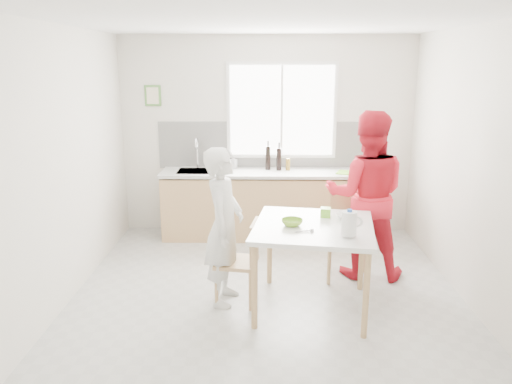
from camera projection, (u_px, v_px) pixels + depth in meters
ground at (267, 301)px, 5.05m from camera, size 4.50×4.50×0.00m
room_shell at (268, 140)px, 4.63m from camera, size 4.50×4.50×4.50m
window at (282, 111)px, 6.77m from camera, size 1.50×0.06×1.30m
backsplash at (267, 145)px, 6.90m from camera, size 3.00×0.02×0.65m
picture_frame at (153, 96)px, 6.75m from camera, size 0.22×0.03×0.28m
kitchen_counter at (266, 207)px, 6.83m from camera, size 2.84×0.64×1.37m
dining_table at (313, 234)px, 4.73m from camera, size 1.26×1.26×0.85m
chair_left at (243, 258)px, 4.92m from camera, size 0.45×0.45×0.85m
chair_far at (349, 229)px, 5.52m from camera, size 0.52×0.52×1.00m
person_white at (224, 227)px, 4.87m from camera, size 0.46×0.62×1.57m
person_red at (366, 195)px, 5.46m from camera, size 1.00×0.83×1.85m
bowl_green at (292, 222)px, 4.69m from camera, size 0.23×0.23×0.06m
bowl_white at (346, 216)px, 4.90m from camera, size 0.23×0.23×0.05m
milk_jug at (350, 223)px, 4.36m from camera, size 0.19×0.13×0.24m
green_box at (325, 212)px, 4.95m from camera, size 0.11×0.11×0.09m
spoon at (304, 231)px, 4.51m from camera, size 0.16×0.04×0.01m
cutting_board at (351, 173)px, 6.57m from camera, size 0.42×0.36×0.01m
wine_bottle_a at (268, 158)px, 6.76m from camera, size 0.07×0.07×0.32m
wine_bottle_b at (279, 159)px, 6.73m from camera, size 0.07×0.07×0.30m
jar_amber at (288, 164)px, 6.74m from camera, size 0.06×0.06×0.16m
soap_bottle at (233, 162)px, 6.87m from camera, size 0.11×0.11×0.18m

